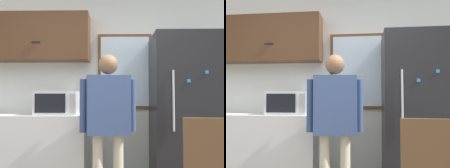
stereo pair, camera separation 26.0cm
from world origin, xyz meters
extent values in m
cube|color=silver|center=(0.00, 2.04, 1.35)|extent=(6.00, 0.06, 2.70)
cube|color=silver|center=(-1.15, 1.69, 0.47)|extent=(2.10, 0.63, 0.94)
cube|color=#51331E|center=(-1.15, 1.86, 1.97)|extent=(2.10, 0.30, 0.65)
cube|color=black|center=(-0.78, 1.69, 1.88)|extent=(0.12, 0.01, 0.01)
cube|color=white|center=(-0.48, 1.67, 1.08)|extent=(0.52, 0.41, 0.30)
cube|color=black|center=(-0.52, 1.46, 1.08)|extent=(0.37, 0.01, 0.23)
cube|color=#B2B2B2|center=(-0.26, 1.46, 1.08)|extent=(0.07, 0.01, 0.24)
cube|color=#384C7A|center=(0.18, 1.19, 1.07)|extent=(0.49, 0.29, 0.63)
sphere|color=#8C6647|center=(0.18, 1.19, 1.51)|extent=(0.21, 0.21, 0.21)
cylinder|color=#384C7A|center=(-0.09, 1.15, 1.07)|extent=(0.07, 0.07, 0.56)
cylinder|color=#384C7A|center=(0.45, 1.23, 1.07)|extent=(0.07, 0.07, 0.56)
cube|color=#232326|center=(1.12, 1.65, 0.96)|extent=(0.81, 0.71, 1.93)
cylinder|color=silver|center=(0.90, 1.27, 1.12)|extent=(0.02, 0.02, 0.68)
cube|color=#338CDB|center=(1.28, 1.29, 1.44)|extent=(0.04, 0.01, 0.04)
cube|color=#338CDB|center=(1.08, 1.29, 1.34)|extent=(0.04, 0.01, 0.04)
cube|color=brown|center=(0.95, 0.34, 0.72)|extent=(0.40, 0.09, 0.57)
cube|color=brown|center=(0.39, 2.00, 1.52)|extent=(0.76, 0.04, 1.05)
cube|color=silver|center=(0.39, 1.98, 1.52)|extent=(0.68, 0.01, 0.97)
camera|label=1|loc=(0.26, -1.50, 1.15)|focal=40.00mm
camera|label=2|loc=(0.52, -1.48, 1.15)|focal=40.00mm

